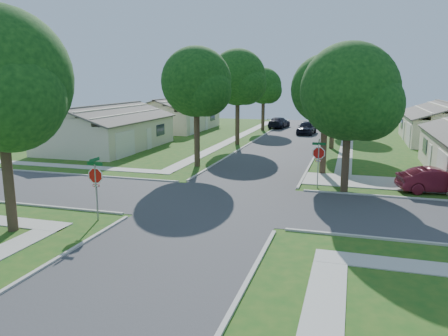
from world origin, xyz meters
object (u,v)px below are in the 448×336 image
Objects in this scene: tree_e_far at (340,84)px; house_ne_far at (445,128)px; car_curb_west at (279,123)px; house_nw_near at (108,133)px; car_curb_east at (307,128)px; tree_ne_corner at (350,96)px; stop_sign_ne at (319,155)px; stop_sign_sw at (96,178)px; tree_w_near at (197,85)px; car_driveway at (437,180)px; tree_e_near at (327,93)px; tree_e_mid at (335,82)px; tree_w_mid at (238,80)px; tree_w_far at (264,88)px; tree_sw_corner at (0,86)px; house_nw_far at (176,118)px.

house_ne_far is (11.24, -5.01, -4.46)m from tree_e_far.
house_ne_far is 21.09m from car_curb_west.
house_nw_near is 23.99m from car_curb_east.
tree_ne_corner is at bearing -111.23° from house_ne_far.
stop_sign_sw is at bearing -135.00° from stop_sign_ne.
car_curb_west is at bearing 87.97° from stop_sign_sw.
stop_sign_sw is 0.22× the size of house_ne_far.
tree_w_near is 2.04× the size of car_driveway.
tree_e_near is 12.02m from tree_e_mid.
car_driveway is 35.40m from car_curb_west.
tree_w_mid is at bearing 119.80° from stop_sign_ne.
tree_w_far is at bearing 16.47° from car_driveway.
tree_w_far is (-0.01, 13.00, -0.98)m from tree_w_mid.
tree_w_near is at bearing 64.68° from car_driveway.
tree_e_far reaches higher than tree_e_near.
tree_e_far is 0.64× the size of house_nw_near.
house_ne_far is 15.06m from car_curb_east.
car_curb_west is (1.45, 3.70, -4.77)m from tree_w_far.
house_ne_far is at bearing 163.02° from car_curb_west.
tree_e_far reaches higher than house_nw_near.
car_curb_east is (17.19, 16.71, -0.72)m from house_nw_near.
tree_e_mid is (0.06, 16.31, 4.22)m from stop_sign_ne.
tree_sw_corner is at bearing 92.02° from car_curb_west.
house_nw_far is at bearing 90.00° from house_nw_near.
tree_e_far reaches higher than tree_ne_corner.
tree_w_mid reaches higher than house_nw_far.
stop_sign_ne is 0.37× the size of tree_w_far.
house_ne_far is (20.63, 7.99, -4.97)m from tree_w_mid.
house_ne_far reaches higher than car_curb_west.
tree_w_far is at bearing 89.93° from stop_sign_sw.
car_curb_west is at bearing 105.48° from tree_e_near.
car_curb_west is (-7.95, 3.70, -5.24)m from tree_e_far.
tree_sw_corner is at bearing -140.93° from tree_ne_corner.
tree_w_far is at bearing 90.01° from tree_w_near.
car_curb_east reaches higher than car_curb_west.
car_curb_west is at bearing 105.93° from tree_ne_corner.
car_curb_west is (-7.90, 33.01, -1.30)m from stop_sign_ne.
house_ne_far is at bearing 21.17° from tree_w_mid.
tree_e_mid is 0.96× the size of tree_w_mid.
tree_e_mid is 1.06× the size of tree_e_far.
tree_sw_corner is (-12.19, -41.00, 0.28)m from tree_e_far.
tree_sw_corner is at bearing -93.89° from tree_w_far.
tree_e_mid is 9.40m from tree_w_mid.
tree_w_near reaches higher than stop_sign_ne.
tree_w_mid is (0.00, 12.00, 0.37)m from tree_w_near.
tree_sw_corner reaches higher than house_ne_far.
car_curb_east is (-5.16, 27.50, -4.79)m from tree_ne_corner.
stop_sign_ne is at bearing -90.10° from tree_e_far.
car_curb_west is (12.79, 22.71, -0.78)m from house_nw_near.
tree_sw_corner is 0.70× the size of house_nw_near.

